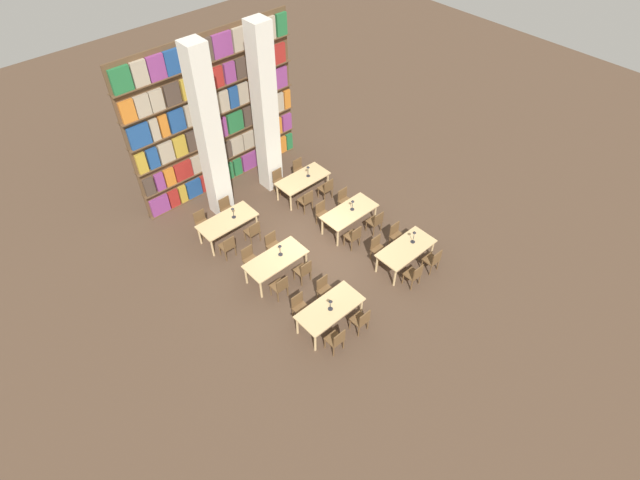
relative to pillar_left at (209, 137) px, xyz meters
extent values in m
plane|color=#4C3828|center=(1.08, -3.65, -3.00)|extent=(40.00, 40.00, 0.00)
cube|color=brown|center=(1.08, 1.34, -0.25)|extent=(6.35, 0.06, 5.50)
cube|color=brown|center=(1.08, 1.34, -2.98)|extent=(6.35, 0.35, 0.03)
cube|color=#84387A|center=(-1.66, 1.30, -2.64)|extent=(0.66, 0.20, 0.66)
cube|color=maroon|center=(-1.12, 1.30, -2.64)|extent=(0.36, 0.20, 0.66)
cube|color=#B7932D|center=(-0.76, 1.30, -2.64)|extent=(0.26, 0.20, 0.66)
cube|color=navy|center=(-0.30, 1.30, -2.64)|extent=(0.56, 0.20, 0.66)
cube|color=maroon|center=(0.18, 1.30, -2.64)|extent=(0.35, 0.20, 0.66)
cube|color=maroon|center=(0.60, 1.30, -2.64)|extent=(0.39, 0.20, 0.66)
cube|color=#236B38|center=(1.11, 1.30, -2.64)|extent=(0.48, 0.20, 0.66)
cube|color=#236B38|center=(1.58, 1.30, -2.64)|extent=(0.32, 0.20, 0.66)
cube|color=#84387A|center=(2.16, 1.30, -2.64)|extent=(0.67, 0.20, 0.66)
cube|color=#47382D|center=(2.92, 1.30, -2.64)|extent=(0.70, 0.20, 0.66)
cube|color=navy|center=(3.46, 1.30, -2.64)|extent=(0.26, 0.20, 0.66)
cube|color=orange|center=(3.76, 1.30, -2.64)|extent=(0.29, 0.20, 0.66)
cube|color=#236B38|center=(4.08, 1.30, -2.64)|extent=(0.27, 0.20, 0.66)
cube|color=brown|center=(1.08, 1.34, -2.07)|extent=(6.35, 0.35, 0.03)
cube|color=#47382D|center=(-1.82, 1.30, -1.73)|extent=(0.34, 0.20, 0.65)
cube|color=#84387A|center=(-1.44, 1.30, -1.73)|extent=(0.30, 0.20, 0.65)
cube|color=orange|center=(-1.06, 1.30, -1.73)|extent=(0.35, 0.20, 0.65)
cube|color=maroon|center=(-0.54, 1.30, -1.73)|extent=(0.63, 0.20, 0.65)
cube|color=tan|center=(-0.01, 1.30, -1.73)|extent=(0.38, 0.20, 0.65)
cube|color=#B7932D|center=(0.42, 1.30, -1.73)|extent=(0.34, 0.20, 0.65)
cube|color=tan|center=(0.82, 1.30, -1.73)|extent=(0.38, 0.20, 0.65)
cube|color=#47382D|center=(1.23, 1.30, -1.73)|extent=(0.37, 0.20, 0.65)
cube|color=tan|center=(1.68, 1.30, -1.73)|extent=(0.49, 0.20, 0.65)
cube|color=tan|center=(2.20, 1.30, -1.73)|extent=(0.47, 0.20, 0.65)
cube|color=#84387A|center=(2.82, 1.30, -1.73)|extent=(0.62, 0.20, 0.65)
cube|color=orange|center=(3.44, 1.30, -1.73)|extent=(0.59, 0.20, 0.65)
cube|color=#84387A|center=(4.01, 1.30, -1.73)|extent=(0.40, 0.20, 0.65)
cube|color=brown|center=(1.08, 1.34, -1.15)|extent=(6.35, 0.35, 0.03)
cube|color=#B7932D|center=(-1.84, 1.30, -0.78)|extent=(0.31, 0.20, 0.71)
cube|color=navy|center=(-1.44, 1.30, -0.78)|extent=(0.35, 0.20, 0.71)
cube|color=tan|center=(-0.96, 1.30, -0.78)|extent=(0.49, 0.20, 0.71)
cube|color=#B7932D|center=(-0.45, 1.30, -0.78)|extent=(0.43, 0.20, 0.71)
cube|color=#47382D|center=(0.11, 1.30, -0.78)|extent=(0.58, 0.20, 0.71)
cube|color=#84387A|center=(0.55, 1.30, -0.78)|extent=(0.27, 0.20, 0.71)
cube|color=#84387A|center=(1.06, 1.30, -0.78)|extent=(0.62, 0.20, 0.71)
cube|color=#236B38|center=(1.75, 1.30, -0.78)|extent=(0.61, 0.20, 0.71)
cube|color=#47382D|center=(2.45, 1.30, -0.78)|extent=(0.68, 0.20, 0.71)
cube|color=orange|center=(2.99, 1.30, -0.78)|extent=(0.34, 0.20, 0.71)
cube|color=navy|center=(3.35, 1.30, -0.78)|extent=(0.25, 0.20, 0.71)
cube|color=tan|center=(3.70, 1.30, -0.78)|extent=(0.38, 0.20, 0.71)
cube|color=orange|center=(4.08, 1.30, -0.78)|extent=(0.27, 0.20, 0.71)
cube|color=brown|center=(1.08, 1.34, -0.23)|extent=(6.35, 0.35, 0.03)
cube|color=navy|center=(-1.65, 1.30, 0.15)|extent=(0.68, 0.20, 0.73)
cube|color=tan|center=(-1.14, 1.30, 0.15)|extent=(0.26, 0.20, 0.73)
cube|color=orange|center=(-0.81, 1.30, 0.15)|extent=(0.27, 0.20, 0.73)
cube|color=navy|center=(-0.36, 1.30, 0.15)|extent=(0.52, 0.20, 0.73)
cube|color=tan|center=(0.28, 1.30, 0.15)|extent=(0.64, 0.20, 0.73)
cube|color=#B7932D|center=(0.82, 1.30, 0.15)|extent=(0.39, 0.20, 0.73)
cube|color=tan|center=(1.34, 1.30, 0.15)|extent=(0.51, 0.20, 0.73)
cube|color=navy|center=(1.81, 1.30, 0.15)|extent=(0.34, 0.20, 0.73)
cube|color=tan|center=(2.21, 1.30, 0.15)|extent=(0.41, 0.20, 0.73)
cube|color=orange|center=(2.80, 1.30, 0.15)|extent=(0.66, 0.20, 0.73)
cube|color=#47382D|center=(3.32, 1.30, 0.15)|extent=(0.35, 0.20, 0.73)
cube|color=#84387A|center=(3.81, 1.30, 0.15)|extent=(0.59, 0.20, 0.73)
cube|color=brown|center=(1.08, 1.34, 0.68)|extent=(6.35, 0.35, 0.03)
cube|color=orange|center=(-1.77, 1.30, 1.03)|extent=(0.44, 0.20, 0.67)
cube|color=tan|center=(-1.30, 1.30, 1.03)|extent=(0.44, 0.20, 0.67)
cube|color=tan|center=(-0.84, 1.30, 1.03)|extent=(0.42, 0.20, 0.67)
cube|color=#47382D|center=(-0.31, 1.30, 1.03)|extent=(0.50, 0.20, 0.67)
cube|color=#B7932D|center=(0.32, 1.30, 1.03)|extent=(0.62, 0.20, 0.67)
cube|color=#84387A|center=(0.83, 1.30, 1.03)|extent=(0.32, 0.20, 0.67)
cube|color=maroon|center=(1.29, 1.30, 1.03)|extent=(0.46, 0.20, 0.67)
cube|color=#84387A|center=(1.79, 1.30, 1.03)|extent=(0.40, 0.20, 0.67)
cube|color=#47382D|center=(2.27, 1.30, 1.03)|extent=(0.47, 0.20, 0.67)
cube|color=maroon|center=(2.77, 1.30, 1.03)|extent=(0.46, 0.20, 0.67)
cube|color=maroon|center=(3.23, 1.30, 1.03)|extent=(0.37, 0.20, 0.67)
cube|color=maroon|center=(3.77, 1.30, 1.03)|extent=(0.63, 0.20, 0.67)
cube|color=brown|center=(1.08, 1.34, 1.60)|extent=(6.35, 0.35, 0.03)
cube|color=#236B38|center=(-1.69, 1.30, 1.98)|extent=(0.60, 0.20, 0.73)
cube|color=tan|center=(-1.12, 1.30, 1.98)|extent=(0.46, 0.20, 0.73)
cube|color=#84387A|center=(-0.60, 1.30, 1.98)|extent=(0.52, 0.20, 0.73)
cube|color=navy|center=(-0.03, 1.30, 1.98)|extent=(0.58, 0.20, 0.73)
cube|color=maroon|center=(0.48, 1.30, 1.98)|extent=(0.38, 0.20, 0.73)
cube|color=#47382D|center=(0.99, 1.30, 1.98)|extent=(0.59, 0.20, 0.73)
cube|color=#84387A|center=(1.66, 1.30, 1.98)|extent=(0.69, 0.20, 0.73)
cube|color=tan|center=(2.30, 1.30, 1.98)|extent=(0.47, 0.20, 0.73)
cube|color=#84387A|center=(2.86, 1.30, 1.98)|extent=(0.59, 0.20, 0.73)
cube|color=tan|center=(3.47, 1.30, 1.98)|extent=(0.51, 0.20, 0.73)
cube|color=#236B38|center=(4.01, 1.30, 1.98)|extent=(0.41, 0.20, 0.73)
cube|color=silver|center=(0.00, 0.00, 0.00)|extent=(0.63, 0.63, 6.00)
cube|color=silver|center=(2.17, 0.00, 0.00)|extent=(0.63, 0.63, 6.00)
cube|color=tan|center=(-0.50, -6.04, -2.28)|extent=(1.90, 0.89, 0.04)
cylinder|color=tan|center=(-1.37, -6.41, -2.65)|extent=(0.07, 0.07, 0.70)
cylinder|color=tan|center=(0.37, -6.41, -2.65)|extent=(0.07, 0.07, 0.70)
cylinder|color=tan|center=(-1.37, -5.68, -2.65)|extent=(0.07, 0.07, 0.70)
cylinder|color=tan|center=(0.37, -5.68, -2.65)|extent=(0.07, 0.07, 0.70)
cylinder|color=brown|center=(-1.13, -6.54, -2.79)|extent=(0.04, 0.04, 0.41)
cylinder|color=brown|center=(-0.77, -6.54, -2.79)|extent=(0.04, 0.04, 0.41)
cylinder|color=brown|center=(-1.13, -6.88, -2.79)|extent=(0.04, 0.04, 0.41)
cylinder|color=brown|center=(-0.77, -6.88, -2.79)|extent=(0.04, 0.04, 0.41)
cube|color=brown|center=(-0.95, -6.71, -2.57)|extent=(0.42, 0.40, 0.04)
cube|color=brown|center=(-0.95, -6.90, -2.34)|extent=(0.40, 0.03, 0.42)
cylinder|color=brown|center=(-0.77, -5.55, -2.79)|extent=(0.04, 0.04, 0.41)
cylinder|color=brown|center=(-1.13, -5.55, -2.79)|extent=(0.04, 0.04, 0.41)
cylinder|color=brown|center=(-0.77, -5.21, -2.79)|extent=(0.04, 0.04, 0.41)
cylinder|color=brown|center=(-1.13, -5.21, -2.79)|extent=(0.04, 0.04, 0.41)
cube|color=brown|center=(-0.95, -5.38, -2.57)|extent=(0.42, 0.40, 0.04)
cube|color=brown|center=(-0.95, -5.19, -2.34)|extent=(0.40, 0.03, 0.42)
cylinder|color=brown|center=(-0.20, -6.54, -2.79)|extent=(0.04, 0.04, 0.41)
cylinder|color=brown|center=(0.16, -6.54, -2.79)|extent=(0.04, 0.04, 0.41)
cylinder|color=brown|center=(-0.20, -6.88, -2.79)|extent=(0.04, 0.04, 0.41)
cylinder|color=brown|center=(0.16, -6.88, -2.79)|extent=(0.04, 0.04, 0.41)
cube|color=brown|center=(-0.02, -6.71, -2.57)|extent=(0.42, 0.40, 0.04)
cube|color=brown|center=(-0.02, -6.90, -2.34)|extent=(0.40, 0.03, 0.42)
cylinder|color=brown|center=(0.16, -5.55, -2.79)|extent=(0.04, 0.04, 0.41)
cylinder|color=brown|center=(-0.20, -5.55, -2.79)|extent=(0.04, 0.04, 0.41)
cylinder|color=brown|center=(0.16, -5.21, -2.79)|extent=(0.04, 0.04, 0.41)
cylinder|color=brown|center=(-0.20, -5.21, -2.79)|extent=(0.04, 0.04, 0.41)
cube|color=brown|center=(-0.02, -5.38, -2.57)|extent=(0.42, 0.40, 0.04)
cube|color=brown|center=(-0.02, -5.19, -2.34)|extent=(0.40, 0.03, 0.42)
cylinder|color=#232328|center=(-0.52, -6.09, -2.25)|extent=(0.14, 0.14, 0.01)
cylinder|color=#232328|center=(-0.52, -6.09, -2.09)|extent=(0.02, 0.02, 0.31)
cone|color=#232328|center=(-0.52, -6.09, -1.90)|extent=(0.11, 0.11, 0.07)
cube|color=tan|center=(2.76, -5.94, -2.28)|extent=(1.90, 0.89, 0.04)
cylinder|color=tan|center=(1.89, -6.31, -2.65)|extent=(0.07, 0.07, 0.70)
cylinder|color=tan|center=(3.63, -6.31, -2.65)|extent=(0.07, 0.07, 0.70)
cylinder|color=tan|center=(1.89, -5.58, -2.65)|extent=(0.07, 0.07, 0.70)
cylinder|color=tan|center=(3.63, -5.58, -2.65)|extent=(0.07, 0.07, 0.70)
cylinder|color=brown|center=(2.13, -6.44, -2.79)|extent=(0.04, 0.04, 0.41)
cylinder|color=brown|center=(2.49, -6.44, -2.79)|extent=(0.04, 0.04, 0.41)
cylinder|color=brown|center=(2.13, -6.78, -2.79)|extent=(0.04, 0.04, 0.41)
cylinder|color=brown|center=(2.49, -6.78, -2.79)|extent=(0.04, 0.04, 0.41)
cube|color=brown|center=(2.31, -6.61, -2.57)|extent=(0.42, 0.40, 0.04)
cube|color=brown|center=(2.31, -6.80, -2.34)|extent=(0.40, 0.03, 0.42)
cylinder|color=brown|center=(2.49, -5.45, -2.79)|extent=(0.04, 0.04, 0.41)
cylinder|color=brown|center=(2.13, -5.45, -2.79)|extent=(0.04, 0.04, 0.41)
cylinder|color=brown|center=(2.49, -5.11, -2.79)|extent=(0.04, 0.04, 0.41)
cylinder|color=brown|center=(2.13, -5.11, -2.79)|extent=(0.04, 0.04, 0.41)
cube|color=brown|center=(2.31, -5.28, -2.57)|extent=(0.42, 0.40, 0.04)
cube|color=brown|center=(2.31, -5.09, -2.34)|extent=(0.40, 0.03, 0.42)
cylinder|color=brown|center=(3.01, -6.44, -2.79)|extent=(0.04, 0.04, 0.41)
cylinder|color=brown|center=(3.37, -6.44, -2.79)|extent=(0.04, 0.04, 0.41)
cylinder|color=brown|center=(3.01, -6.78, -2.79)|extent=(0.04, 0.04, 0.41)
cylinder|color=brown|center=(3.37, -6.78, -2.79)|extent=(0.04, 0.04, 0.41)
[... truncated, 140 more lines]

